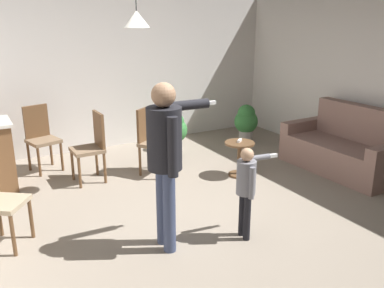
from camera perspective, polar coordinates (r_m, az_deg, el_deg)
ground at (r=5.06m, az=1.46°, el=-9.50°), size 7.68×7.68×0.00m
wall_back at (r=7.50m, az=-11.31°, el=9.82°), size 6.40×0.10×2.70m
couch_floral at (r=6.70m, az=20.28°, el=-0.72°), size 0.88×1.81×1.00m
side_table_by_couch at (r=6.11m, az=6.58°, el=-1.47°), size 0.44×0.44×0.52m
person_adult at (r=3.96m, az=-3.64°, el=-0.71°), size 0.85×0.49×1.70m
person_child at (r=4.31m, az=7.62°, el=-5.39°), size 0.55×0.29×1.01m
dining_chair_by_counter at (r=6.14m, az=-5.62°, el=0.78°), size 0.58×0.58×1.00m
dining_chair_centre_back at (r=5.99m, az=-13.72°, el=-0.06°), size 0.43×0.43×1.00m
dining_chair_spare at (r=6.66m, az=-20.25°, el=1.11°), size 0.51×0.51×1.00m
potted_plant_corner at (r=7.92m, az=7.52°, el=3.23°), size 0.45×0.45×0.69m
potted_plant_by_wall at (r=7.27m, az=-2.40°, el=2.07°), size 0.44×0.44×0.68m
spare_remote_on_table at (r=6.06m, az=6.62°, el=0.48°), size 0.13×0.11×0.04m
ceiling_light_pendant at (r=5.27m, az=-7.70°, el=16.83°), size 0.32×0.32×0.55m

